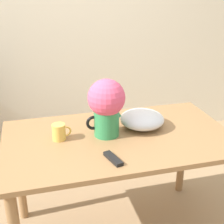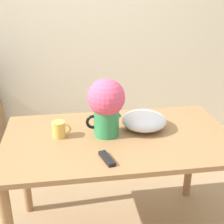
# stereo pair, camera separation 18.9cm
# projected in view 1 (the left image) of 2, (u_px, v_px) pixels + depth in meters

# --- Properties ---
(wall_back) EXTENTS (8.00, 0.05, 2.60)m
(wall_back) POSITION_uv_depth(u_px,v_px,m) (61.00, 21.00, 3.05)
(wall_back) COLOR #EDE5CC
(wall_back) RESTS_ON ground_plane
(table) EXTENTS (1.41, 0.82, 0.78)m
(table) POSITION_uv_depth(u_px,v_px,m) (119.00, 151.00, 1.97)
(table) COLOR olive
(table) RESTS_ON ground_plane
(flower_vase) EXTENTS (0.24, 0.23, 0.36)m
(flower_vase) POSITION_uv_depth(u_px,v_px,m) (106.00, 104.00, 1.87)
(flower_vase) COLOR #2D844C
(flower_vase) RESTS_ON table
(coffee_mug) EXTENTS (0.12, 0.08, 0.10)m
(coffee_mug) POSITION_uv_depth(u_px,v_px,m) (59.00, 132.00, 1.87)
(coffee_mug) COLOR gold
(coffee_mug) RESTS_ON table
(white_bowl) EXTENTS (0.29, 0.29, 0.11)m
(white_bowl) POSITION_uv_depth(u_px,v_px,m) (142.00, 119.00, 2.04)
(white_bowl) COLOR silver
(white_bowl) RESTS_ON table
(remote_control) EXTENTS (0.08, 0.15, 0.02)m
(remote_control) POSITION_uv_depth(u_px,v_px,m) (113.00, 159.00, 1.67)
(remote_control) COLOR black
(remote_control) RESTS_ON table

